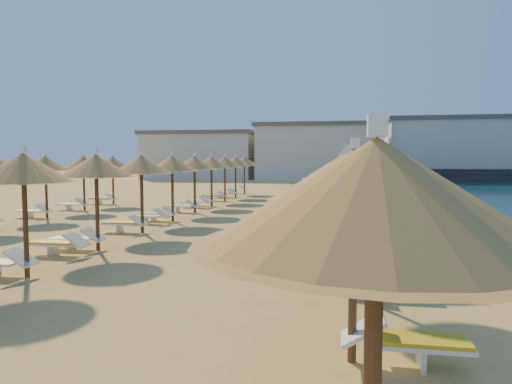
% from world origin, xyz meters
% --- Properties ---
extents(ground, '(220.00, 220.00, 0.00)m').
position_xyz_m(ground, '(0.00, 0.00, 0.00)').
color(ground, tan).
rests_on(ground, ground).
extents(hotel_blocks, '(48.49, 11.55, 8.10)m').
position_xyz_m(hotel_blocks, '(2.34, 46.05, 3.70)').
color(hotel_blocks, beige).
rests_on(hotel_blocks, ground).
extents(parasol_row_east, '(2.36, 34.68, 3.04)m').
position_xyz_m(parasol_row_east, '(3.62, 3.41, 2.50)').
color(parasol_row_east, brown).
rests_on(parasol_row_east, ground).
extents(parasol_row_west, '(2.36, 34.68, 3.04)m').
position_xyz_m(parasol_row_west, '(-3.70, 3.41, 2.50)').
color(parasol_row_west, brown).
rests_on(parasol_row_west, ground).
extents(parasol_row_inland, '(2.36, 18.52, 3.04)m').
position_xyz_m(parasol_row_inland, '(-9.84, 1.79, 2.50)').
color(parasol_row_inland, brown).
rests_on(parasol_row_inland, ground).
extents(loungers, '(16.54, 33.77, 0.66)m').
position_xyz_m(loungers, '(-1.60, 3.13, 0.34)').
color(loungers, white).
rests_on(loungers, ground).
extents(beachgoer_a, '(0.51, 0.65, 1.57)m').
position_xyz_m(beachgoer_a, '(4.78, 3.24, 0.78)').
color(beachgoer_a, tan).
rests_on(beachgoer_a, ground).
extents(beachgoer_b, '(1.01, 1.01, 1.65)m').
position_xyz_m(beachgoer_b, '(4.05, 4.26, 0.83)').
color(beachgoer_b, tan).
rests_on(beachgoer_b, ground).
extents(beachgoer_c, '(1.19, 0.84, 1.87)m').
position_xyz_m(beachgoer_c, '(5.79, 7.63, 0.93)').
color(beachgoer_c, tan).
rests_on(beachgoer_c, ground).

